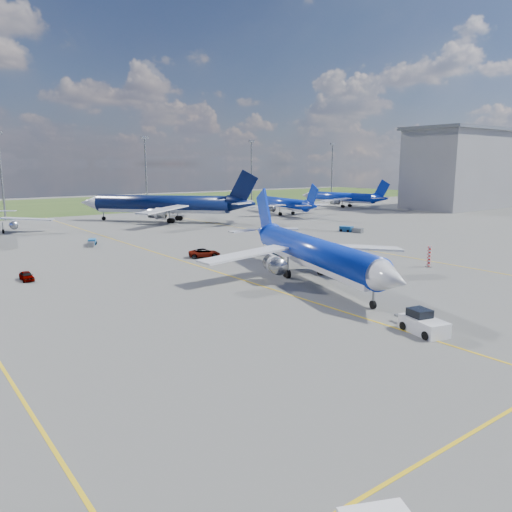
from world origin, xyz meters
TOP-DOWN VIEW (x-y plane):
  - ground at (0.00, 0.00)m, footprint 400.00×400.00m
  - grass_strip at (0.00, 150.00)m, footprint 400.00×80.00m
  - taxiway_lines at (0.17, 27.70)m, footprint 60.25×160.00m
  - floodlight_masts at (10.00, 110.00)m, footprint 202.20×0.50m
  - terminal_building at (120.00, 60.00)m, footprint 42.00×22.00m
  - warning_post at (26.00, 8.00)m, footprint 0.50×0.50m
  - bg_jet_n at (21.57, 82.71)m, footprint 60.39×61.07m
  - bg_jet_ne at (58.06, 78.70)m, footprint 31.77×38.73m
  - bg_jet_ene at (90.55, 86.49)m, footprint 33.43×40.20m
  - main_airliner at (6.98, 11.77)m, footprint 40.76×47.15m
  - pushback_tug at (0.92, -8.42)m, footprint 3.13×6.04m
  - service_car_a at (-21.97, 33.61)m, footprint 1.46×3.46m
  - service_car_b at (4.22, 33.62)m, footprint 5.50×4.12m
  - service_car_c at (11.56, 24.96)m, footprint 3.61×4.92m
  - baggage_tug_w at (13.60, 17.45)m, footprint 1.54×4.83m
  - baggage_tug_c at (-5.91, 56.14)m, footprint 2.98×4.64m
  - baggage_tug_e at (45.04, 40.35)m, footprint 2.54×5.37m

SIDE VIEW (x-z plane):
  - ground at x=0.00m, z-range 0.00..0.00m
  - bg_jet_n at x=21.57m, z-range -6.39..6.39m
  - bg_jet_ne at x=58.06m, z-range -4.59..4.59m
  - bg_jet_ene at x=90.55m, z-range -4.68..4.68m
  - main_airliner at x=6.98m, z-range -5.25..5.25m
  - grass_strip at x=0.00m, z-range 0.00..0.01m
  - taxiway_lines at x=0.17m, z-range 0.00..0.02m
  - baggage_tug_c at x=-5.91m, z-range -0.03..0.99m
  - baggage_tug_w at x=13.60m, z-range -0.03..1.04m
  - baggage_tug_e at x=45.04m, z-range -0.04..1.13m
  - service_car_a at x=-21.97m, z-range 0.00..1.17m
  - service_car_c at x=11.56m, z-range 0.00..1.32m
  - service_car_b at x=4.22m, z-range 0.00..1.39m
  - pushback_tug at x=0.92m, z-range -0.19..1.81m
  - warning_post at x=26.00m, z-range 0.00..3.00m
  - floodlight_masts at x=10.00m, z-range 1.21..23.91m
  - terminal_building at x=120.00m, z-range 0.07..26.07m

